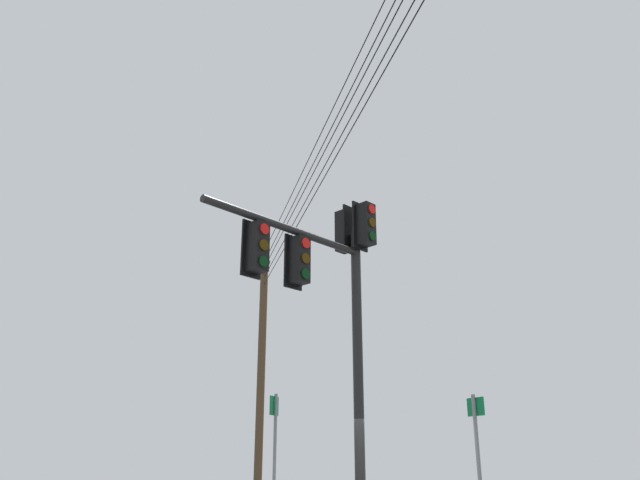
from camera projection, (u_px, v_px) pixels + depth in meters
The scene contains 5 objects.
signal_mast_assembly at pixel (329, 288), 12.11m from camera, with size 0.96×4.12×6.91m.
utility_pole_wooden at pixel (261, 365), 24.85m from camera, with size 1.47×0.91×10.71m.
route_sign_primary at pixel (274, 453), 13.12m from camera, with size 0.16×0.36×3.13m.
route_sign_secondary at pixel (479, 463), 10.45m from camera, with size 0.38×0.14×2.83m.
overhead_wire_span at pixel (370, 64), 13.03m from camera, with size 24.22×15.90×1.70m.
Camera 1 is at (7.19, -8.94, 1.67)m, focal length 34.96 mm.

